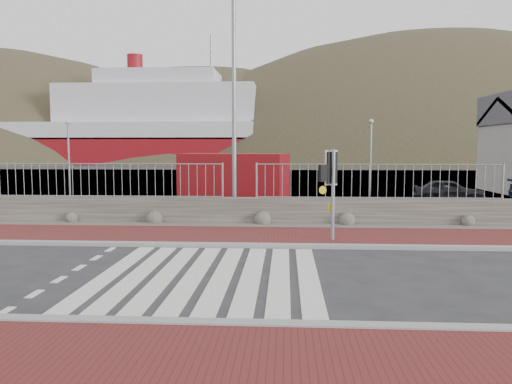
# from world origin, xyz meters

# --- Properties ---
(ground) EXTENTS (220.00, 220.00, 0.00)m
(ground) POSITION_xyz_m (0.00, 0.00, 0.00)
(ground) COLOR #28282B
(ground) RESTS_ON ground
(sidewalk_far) EXTENTS (40.00, 3.00, 0.08)m
(sidewalk_far) POSITION_xyz_m (0.00, 4.50, 0.04)
(sidewalk_far) COLOR maroon
(sidewalk_far) RESTS_ON ground
(kerb_near) EXTENTS (40.00, 0.25, 0.12)m
(kerb_near) POSITION_xyz_m (0.00, -3.00, 0.05)
(kerb_near) COLOR gray
(kerb_near) RESTS_ON ground
(kerb_far) EXTENTS (40.00, 0.25, 0.12)m
(kerb_far) POSITION_xyz_m (0.00, 3.00, 0.05)
(kerb_far) COLOR gray
(kerb_far) RESTS_ON ground
(zebra_crossing) EXTENTS (4.62, 5.60, 0.01)m
(zebra_crossing) POSITION_xyz_m (-0.00, 0.00, 0.01)
(zebra_crossing) COLOR silver
(zebra_crossing) RESTS_ON ground
(gravel_strip) EXTENTS (40.00, 1.50, 0.06)m
(gravel_strip) POSITION_xyz_m (0.00, 6.50, 0.03)
(gravel_strip) COLOR #59544C
(gravel_strip) RESTS_ON ground
(stone_wall) EXTENTS (40.00, 0.60, 0.90)m
(stone_wall) POSITION_xyz_m (0.00, 7.30, 0.45)
(stone_wall) COLOR #4C463E
(stone_wall) RESTS_ON ground
(railing) EXTENTS (18.07, 0.07, 1.22)m
(railing) POSITION_xyz_m (0.00, 7.15, 1.82)
(railing) COLOR gray
(railing) RESTS_ON stone_wall
(quay) EXTENTS (120.00, 40.00, 0.50)m
(quay) POSITION_xyz_m (0.00, 27.90, 0.00)
(quay) COLOR #4C4C4F
(quay) RESTS_ON ground
(water) EXTENTS (220.00, 50.00, 0.05)m
(water) POSITION_xyz_m (0.00, 62.90, 0.00)
(water) COLOR #3F4C54
(water) RESTS_ON ground
(ferry) EXTENTS (50.00, 16.00, 20.00)m
(ferry) POSITION_xyz_m (-24.65, 67.90, 5.36)
(ferry) COLOR maroon
(ferry) RESTS_ON ground
(hills_backdrop) EXTENTS (254.00, 90.00, 100.00)m
(hills_backdrop) POSITION_xyz_m (6.74, 87.90, -23.05)
(hills_backdrop) COLOR #333520
(hills_backdrop) RESTS_ON ground
(traffic_signal_far) EXTENTS (0.64, 0.43, 2.64)m
(traffic_signal_far) POSITION_xyz_m (2.92, 3.81, 1.91)
(traffic_signal_far) COLOR gray
(traffic_signal_far) RESTS_ON ground
(streetlight) EXTENTS (1.91, 0.61, 9.10)m
(streetlight) POSITION_xyz_m (-0.13, 8.13, 5.12)
(streetlight) COLOR gray
(streetlight) RESTS_ON ground
(shipping_container) EXTENTS (6.00, 3.56, 2.34)m
(shipping_container) POSITION_xyz_m (-1.15, 16.29, 1.17)
(shipping_container) COLOR maroon
(shipping_container) RESTS_ON ground
(car_a) EXTENTS (3.52, 1.98, 1.13)m
(car_a) POSITION_xyz_m (9.57, 14.48, 0.57)
(car_a) COLOR black
(car_a) RESTS_ON ground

